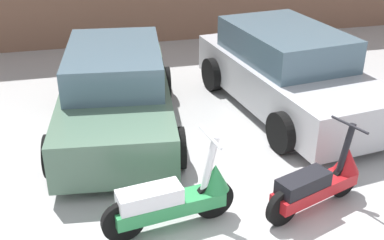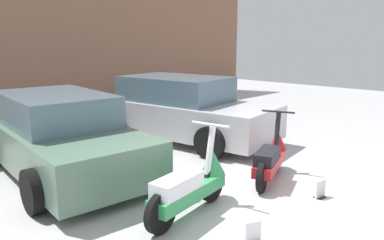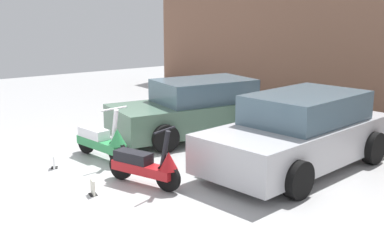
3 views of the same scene
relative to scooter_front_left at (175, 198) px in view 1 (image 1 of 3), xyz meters
The scene contains 4 objects.
scooter_front_left is the anchor object (origin of this frame).
scooter_front_right 1.81m from the scooter_front_left, ahead, with size 1.47×0.77×1.07m.
car_rear_left 2.74m from the scooter_front_left, 98.38° to the left, with size 2.29×4.16×1.36m.
car_rear_center 3.90m from the scooter_front_left, 46.88° to the left, with size 2.45×4.40×1.43m.
Camera 1 is at (-1.77, -3.58, 3.70)m, focal length 45.00 mm.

